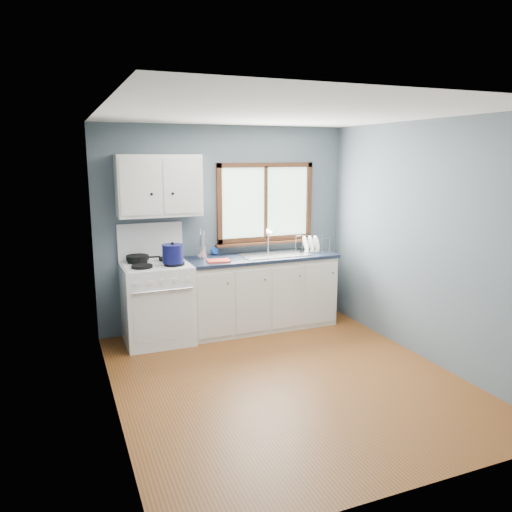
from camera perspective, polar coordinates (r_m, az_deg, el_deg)
name	(u,v)px	position (r m, az deg, el deg)	size (l,w,h in m)	color
floor	(286,380)	(5.02, 3.42, -13.91)	(3.20, 3.60, 0.02)	brown
ceiling	(289,112)	(4.56, 3.81, 16.08)	(3.20, 3.60, 0.02)	white
wall_back	(225,227)	(6.29, -3.54, 3.28)	(3.20, 0.02, 2.50)	slate
wall_front	(418,307)	(3.14, 18.07, -5.57)	(3.20, 0.02, 2.50)	slate
wall_left	(107,267)	(4.20, -16.61, -1.26)	(0.02, 3.60, 2.50)	slate
wall_right	(426,242)	(5.51, 18.90, 1.53)	(0.02, 3.60, 2.50)	slate
gas_range	(157,300)	(5.89, -11.22, -5.01)	(0.76, 0.69, 1.36)	white
base_cabinets	(261,295)	(6.29, 0.56, -4.53)	(1.85, 0.60, 0.88)	silver
countertop	(261,257)	(6.17, 0.57, -0.15)	(1.89, 0.64, 0.04)	black
sink	(274,259)	(6.25, 2.09, -0.39)	(0.84, 0.46, 0.44)	silver
window	(266,208)	(6.41, 1.10, 5.49)	(1.36, 0.10, 1.03)	#9EC6A8
upper_cabinets	(159,186)	(5.84, -11.03, 7.89)	(0.95, 0.35, 0.70)	silver
skillet	(138,258)	(5.89, -13.36, -0.17)	(0.41, 0.30, 0.05)	black
stockpot	(173,253)	(5.63, -9.49, 0.29)	(0.31, 0.31, 0.24)	#0F1049
utensil_crock	(202,252)	(6.02, -6.18, 0.41)	(0.15, 0.15, 0.36)	silver
thermos	(202,247)	(5.97, -6.23, 1.05)	(0.07, 0.07, 0.30)	silver
soap_bottle	(216,245)	(6.21, -4.62, 1.23)	(0.10, 0.10, 0.25)	blue
dish_towel	(219,261)	(5.84, -4.30, -0.55)	(0.26, 0.19, 0.02)	#EE3F2E
dish_rack	(312,247)	(6.50, 6.39, 1.02)	(0.43, 0.35, 0.20)	silver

